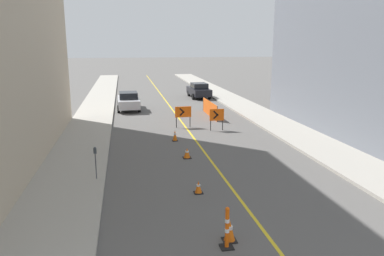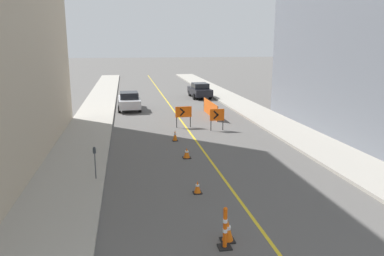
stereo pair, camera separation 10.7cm
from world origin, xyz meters
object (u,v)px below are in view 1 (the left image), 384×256
delineator_post_front (227,230)px  parked_car_curb_mid (199,90)px  traffic_cone_second (230,231)px  traffic_cone_fourth (187,153)px  traffic_cone_fifth (175,136)px  arrow_barricade_primary (183,113)px  parked_car_curb_near (129,101)px  traffic_cone_third (198,187)px  parking_meter_near_curb (95,157)px  arrow_barricade_secondary (217,116)px

delineator_post_front → parked_car_curb_mid: parked_car_curb_mid is taller
traffic_cone_second → delineator_post_front: bearing=-117.2°
traffic_cone_fourth → traffic_cone_fifth: traffic_cone_fifth is taller
arrow_barricade_primary → parked_car_curb_near: bearing=112.9°
traffic_cone_third → arrow_barricade_primary: arrow_barricade_primary is taller
traffic_cone_fourth → arrow_barricade_primary: size_ratio=0.36×
traffic_cone_fifth → delineator_post_front: bearing=-90.8°
traffic_cone_second → parking_meter_near_curb: parking_meter_near_curb is taller
traffic_cone_fourth → parked_car_curb_mid: 21.59m
delineator_post_front → parked_car_curb_mid: 30.16m
traffic_cone_third → parked_car_curb_near: 19.57m
traffic_cone_fifth → delineator_post_front: size_ratio=0.53×
traffic_cone_fourth → parked_car_curb_near: (-2.69, 14.81, 0.54)m
arrow_barricade_primary → parking_meter_near_curb: (-5.26, -9.74, 0.09)m
parked_car_curb_near → parking_meter_near_curb: size_ratio=3.13×
delineator_post_front → parked_car_curb_near: size_ratio=0.29×
parked_car_curb_mid → parking_meter_near_curb: 25.41m
traffic_cone_second → parking_meter_near_curb: (-4.20, 5.67, 0.80)m
traffic_cone_fifth → arrow_barricade_secondary: bearing=35.7°
traffic_cone_fourth → arrow_barricade_primary: (0.93, 7.08, 0.77)m
traffic_cone_second → parked_car_curb_mid: bearing=80.4°
parked_car_curb_near → parked_car_curb_mid: size_ratio=0.99×
traffic_cone_fourth → arrow_barricade_secondary: (2.99, 5.76, 0.74)m
arrow_barricade_primary → arrow_barricade_secondary: 2.45m
traffic_cone_third → traffic_cone_second: bearing=-87.0°
traffic_cone_third → parked_car_curb_near: bearing=97.0°
traffic_cone_third → parking_meter_near_curb: parking_meter_near_curb is taller
parked_car_curb_near → arrow_barricade_secondary: bearing=-59.3°
traffic_cone_third → traffic_cone_fifth: 8.12m
traffic_cone_fourth → arrow_barricade_secondary: 6.54m
traffic_cone_third → traffic_cone_fifth: bearing=88.7°
traffic_cone_fourth → delineator_post_front: 8.69m
traffic_cone_fifth → parking_meter_near_curb: parking_meter_near_curb is taller
traffic_cone_fourth → traffic_cone_fifth: (-0.14, 3.52, 0.07)m
traffic_cone_third → traffic_cone_fourth: size_ratio=0.94×
arrow_barricade_secondary → traffic_cone_fifth: bearing=-141.8°
traffic_cone_second → traffic_cone_fifth: 11.84m
traffic_cone_fourth → arrow_barricade_primary: bearing=82.5°
parking_meter_near_curb → delineator_post_front: bearing=-56.3°
parked_car_curb_near → parked_car_curb_mid: (7.54, 6.22, 0.00)m
traffic_cone_fifth → arrow_barricade_secondary: arrow_barricade_secondary is taller
traffic_cone_fifth → delineator_post_front: delineator_post_front is taller
arrow_barricade_primary → parked_car_curb_near: 8.54m
arrow_barricade_secondary → parked_car_curb_mid: size_ratio=0.33×
parking_meter_near_curb → parked_car_curb_near: bearing=84.6°
delineator_post_front → parking_meter_near_curb: (-4.02, 6.02, 0.58)m
traffic_cone_third → delineator_post_front: bearing=-89.8°
traffic_cone_second → arrow_barricade_primary: (1.05, 15.40, 0.70)m
arrow_barricade_secondary → parked_car_curb_near: parked_car_curb_near is taller
arrow_barricade_secondary → parked_car_curb_mid: (1.86, 15.27, -0.21)m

